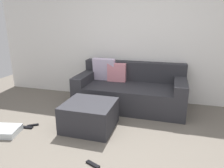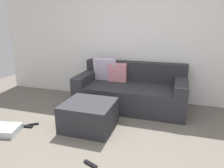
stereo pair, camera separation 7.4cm
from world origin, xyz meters
The scene contains 8 objects.
ground_plane centered at (0.00, 0.00, 0.00)m, with size 8.31×8.31×0.00m, color #6B6359.
wall_back centered at (0.00, 2.29, 1.23)m, with size 6.40×0.10×2.46m, color white.
couch_sectional centered at (-0.05, 1.80, 0.32)m, with size 2.06×1.00×0.91m.
ottoman centered at (-0.47, 0.72, 0.21)m, with size 0.77×0.73×0.42m, color #2D2D33.
storage_bin centered at (-1.62, 0.18, 0.05)m, with size 0.40×0.34×0.10m, color silver.
remote_near_ottoman centered at (-0.10, -0.13, 0.01)m, with size 0.19×0.05×0.02m, color black.
remote_by_storage_bin centered at (-1.42, 0.42, 0.01)m, with size 0.16×0.05×0.02m, color black.
remote_under_side_table centered at (-1.38, 0.51, 0.01)m, with size 0.18×0.04×0.02m, color black.
Camera 2 is at (0.77, -2.05, 1.62)m, focal length 33.58 mm.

